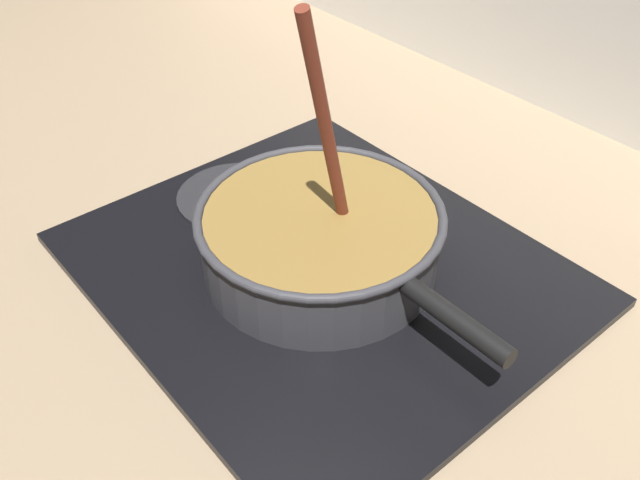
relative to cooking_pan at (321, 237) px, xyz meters
name	(u,v)px	position (x,y,z in m)	size (l,w,h in m)	color
ground	(140,351)	(-0.05, -0.23, -0.08)	(2.40, 1.60, 0.04)	#9E8466
hob_plate	(320,268)	(0.00, 0.00, -0.05)	(0.56, 0.48, 0.01)	black
burner_ring	(320,262)	(0.00, 0.00, -0.04)	(0.16, 0.16, 0.01)	#592D0C
spare_burner	(235,196)	(-0.18, 0.00, -0.04)	(0.16, 0.16, 0.01)	#262628
cooking_pan	(321,237)	(0.00, 0.00, 0.00)	(0.42, 0.29, 0.34)	#38383D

